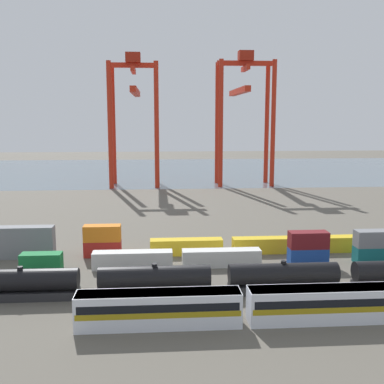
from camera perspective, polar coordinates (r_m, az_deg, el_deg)
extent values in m
plane|color=#5B564C|center=(113.90, 2.02, -2.48)|extent=(420.00, 420.00, 0.00)
cube|color=slate|center=(205.84, -0.76, 2.67)|extent=(400.00, 110.00, 0.01)
cube|color=silver|center=(52.95, -4.06, -14.01)|extent=(18.04, 3.10, 3.90)
cube|color=#9E8414|center=(52.99, -4.06, -14.11)|extent=(17.68, 3.14, 0.64)
cube|color=black|center=(52.69, -4.07, -13.33)|extent=(17.32, 3.13, 0.90)
cube|color=slate|center=(52.28, -4.08, -12.23)|extent=(17.86, 2.85, 0.36)
cube|color=silver|center=(56.20, 16.18, -12.96)|extent=(18.04, 3.10, 3.90)
cube|color=#9E8414|center=(56.23, 16.17, -13.06)|extent=(17.68, 3.14, 0.64)
cube|color=black|center=(55.95, 16.21, -12.31)|extent=(17.32, 3.13, 0.90)
cube|color=slate|center=(55.57, 16.26, -11.27)|extent=(17.86, 2.85, 0.36)
cube|color=#232326|center=(64.24, -20.01, -11.67)|extent=(14.33, 2.50, 1.10)
cylinder|color=black|center=(63.60, -20.10, -10.03)|extent=(14.33, 2.80, 2.80)
cylinder|color=black|center=(63.12, -20.18, -8.67)|extent=(0.70, 0.70, 0.36)
cube|color=#232326|center=(61.84, -4.54, -11.95)|extent=(14.33, 2.50, 1.10)
cylinder|color=black|center=(61.18, -4.57, -10.25)|extent=(14.33, 2.80, 2.80)
cylinder|color=black|center=(60.68, -4.58, -8.84)|extent=(0.70, 0.70, 0.36)
cube|color=#232326|center=(63.92, 10.99, -11.38)|extent=(14.33, 2.50, 1.10)
cylinder|color=black|center=(63.27, 11.04, -9.73)|extent=(14.33, 2.80, 2.80)
cylinder|color=black|center=(62.79, 11.08, -8.36)|extent=(0.70, 0.70, 0.36)
cube|color=#197538|center=(74.61, -17.83, -8.06)|extent=(6.04, 2.44, 2.60)
cube|color=silver|center=(72.60, -7.23, -8.17)|extent=(12.10, 2.44, 2.60)
cube|color=silver|center=(73.12, 3.59, -7.99)|extent=(12.10, 2.44, 2.60)
cube|color=#1C4299|center=(76.11, 13.89, -7.55)|extent=(6.04, 2.44, 2.60)
cube|color=maroon|center=(75.42, 13.97, -5.66)|extent=(6.04, 2.44, 2.60)
cube|color=slate|center=(82.25, -20.51, -6.62)|extent=(12.10, 2.44, 2.60)
cube|color=slate|center=(81.62, -20.61, -4.86)|extent=(12.10, 2.44, 2.60)
cube|color=#AD211C|center=(79.46, -10.80, -6.74)|extent=(6.04, 2.44, 2.60)
cube|color=orange|center=(78.81, -10.85, -4.92)|extent=(6.04, 2.44, 2.60)
cube|color=gold|center=(79.05, -0.69, -6.66)|extent=(12.10, 2.44, 2.60)
cube|color=gold|center=(81.04, 9.22, -6.39)|extent=(12.10, 2.44, 2.60)
cube|color=gold|center=(85.28, 18.38, -5.96)|extent=(12.10, 2.44, 2.60)
cylinder|color=red|center=(153.37, -9.93, 7.95)|extent=(1.50, 1.50, 40.44)
cylinder|color=red|center=(152.61, -4.32, 8.05)|extent=(1.50, 1.50, 40.44)
cylinder|color=red|center=(164.49, -9.54, 8.02)|extent=(1.50, 1.50, 40.44)
cylinder|color=red|center=(163.79, -4.31, 8.11)|extent=(1.50, 1.50, 40.44)
cube|color=red|center=(159.29, -7.17, 15.05)|extent=(16.45, 1.20, 1.60)
cube|color=red|center=(159.12, -7.16, 14.47)|extent=(1.20, 12.77, 1.60)
cube|color=red|center=(171.52, -6.89, 11.99)|extent=(2.00, 36.89, 2.00)
cube|color=maroon|center=(159.56, -7.19, 15.90)|extent=(4.80, 4.00, 3.20)
cylinder|color=red|center=(155.00, 3.52, 8.24)|extent=(1.50, 1.50, 41.35)
cylinder|color=red|center=(158.26, 9.84, 8.14)|extent=(1.50, 1.50, 41.35)
cylinder|color=red|center=(164.05, 3.09, 8.29)|extent=(1.50, 1.50, 41.35)
cylinder|color=red|center=(167.13, 9.08, 8.20)|extent=(1.50, 1.50, 41.35)
cube|color=red|center=(161.87, 6.53, 15.28)|extent=(19.01, 1.20, 1.60)
cube|color=red|center=(161.70, 6.52, 14.72)|extent=(1.20, 10.73, 1.60)
cube|color=red|center=(172.83, 5.74, 12.08)|extent=(2.00, 33.95, 2.00)
cube|color=maroon|center=(162.15, 6.55, 16.12)|extent=(4.80, 4.00, 3.20)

